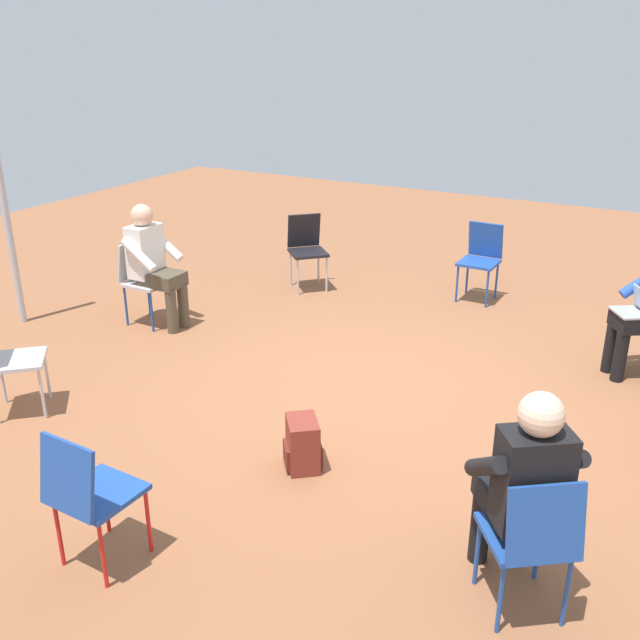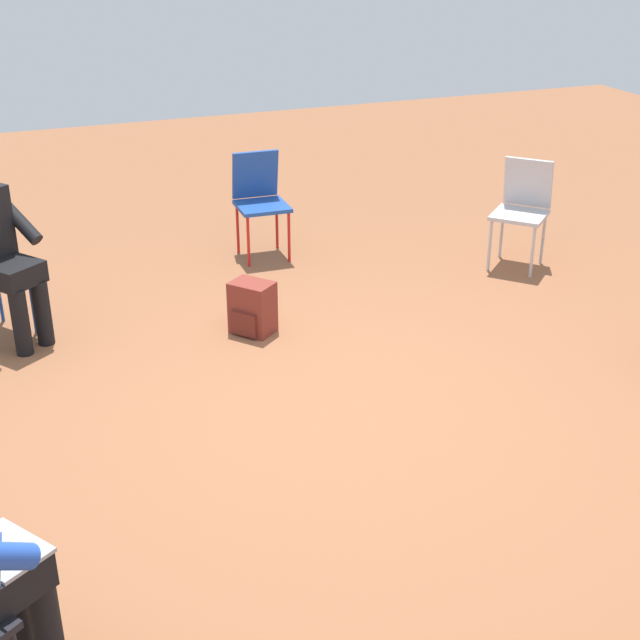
% 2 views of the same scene
% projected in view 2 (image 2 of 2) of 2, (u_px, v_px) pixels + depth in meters
% --- Properties ---
extents(ground_plane, '(15.95, 15.95, 0.00)m').
position_uv_depth(ground_plane, '(327.00, 415.00, 5.09)').
color(ground_plane, brown).
extents(chair_west, '(0.45, 0.41, 0.85)m').
position_uv_depth(chair_west, '(260.00, 197.00, 7.24)').
color(chair_west, '#1E4799').
rests_on(chair_west, ground).
extents(chair_northwest, '(0.58, 0.59, 0.85)m').
position_uv_depth(chair_northwest, '(522.00, 205.00, 7.03)').
color(chair_northwest, '#B7B7BC').
rests_on(chair_northwest, ground).
extents(backpack_near_laptop_user, '(0.34, 0.33, 0.36)m').
position_uv_depth(backpack_near_laptop_user, '(253.00, 310.00, 6.02)').
color(backpack_near_laptop_user, maroon).
rests_on(backpack_near_laptop_user, ground).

